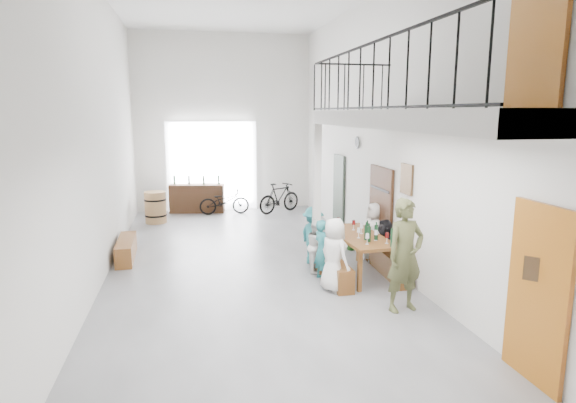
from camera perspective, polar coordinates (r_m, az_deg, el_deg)
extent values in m
plane|color=#5F5F61|center=(9.95, -4.67, -7.59)|extent=(12.00, 12.00, 0.00)
plane|color=white|center=(15.43, -7.64, 9.19)|extent=(5.50, 0.00, 5.50)
plane|color=white|center=(3.59, 6.73, 5.01)|extent=(5.50, 0.00, 5.50)
plane|color=white|center=(9.53, -21.72, 7.76)|extent=(0.00, 12.00, 12.00)
plane|color=white|center=(10.16, 10.83, 8.44)|extent=(0.00, 12.00, 12.00)
cube|color=white|center=(15.44, -8.99, 4.13)|extent=(2.80, 0.08, 2.80)
cube|color=#9B5512|center=(6.24, 27.47, -9.77)|extent=(0.06, 0.95, 2.10)
cube|color=#3B1E11|center=(10.08, 10.88, -1.61)|extent=(0.06, 1.10, 2.00)
cube|color=#2D372D|center=(12.66, 6.03, 0.99)|extent=(0.06, 0.80, 2.00)
cube|color=#9B5512|center=(6.29, 27.54, 18.63)|extent=(0.06, 0.90, 1.95)
cube|color=#442F1B|center=(8.95, 13.89, 2.59)|extent=(0.04, 0.45, 0.55)
cylinder|color=white|center=(11.28, 8.24, 6.93)|extent=(0.04, 0.28, 0.28)
cube|color=silver|center=(6.93, 15.31, 9.43)|extent=(1.50, 5.60, 0.25)
cube|color=black|center=(6.70, 9.88, 18.03)|extent=(0.03, 5.60, 0.03)
cube|color=black|center=(6.64, 9.65, 10.91)|extent=(0.03, 5.60, 0.03)
cube|color=black|center=(9.54, 7.77, 15.80)|extent=(1.50, 0.03, 0.03)
cube|color=silver|center=(9.41, 3.42, 0.41)|extent=(0.14, 0.14, 2.88)
cube|color=brown|center=(9.28, 8.48, -4.12)|extent=(0.88, 1.97, 0.06)
cube|color=brown|center=(8.53, 8.50, -8.21)|extent=(0.07, 0.07, 0.73)
cube|color=brown|center=(8.80, 12.55, -7.76)|extent=(0.07, 0.07, 0.73)
cube|color=brown|center=(10.02, 4.80, -5.28)|extent=(0.07, 0.07, 0.73)
cube|color=brown|center=(10.25, 8.34, -4.99)|extent=(0.07, 0.07, 0.73)
cube|color=brown|center=(9.18, 5.10, -7.77)|extent=(0.32, 1.84, 0.42)
cube|color=brown|center=(9.61, 11.59, -7.04)|extent=(0.34, 1.94, 0.44)
cylinder|color=black|center=(8.78, 9.58, -3.61)|extent=(0.07, 0.07, 0.35)
cylinder|color=black|center=(8.91, 10.42, -3.43)|extent=(0.07, 0.07, 0.35)
cylinder|color=black|center=(8.90, 9.26, -3.41)|extent=(0.07, 0.07, 0.35)
cylinder|color=black|center=(9.03, 9.38, -3.22)|extent=(0.07, 0.07, 0.35)
cube|color=brown|center=(10.86, -18.63, -5.38)|extent=(0.38, 1.54, 0.43)
cylinder|color=olive|center=(14.08, -15.43, -0.67)|extent=(0.59, 0.59, 0.89)
cylinder|color=black|center=(14.12, -15.39, -1.55)|extent=(0.61, 0.61, 0.05)
cylinder|color=black|center=(14.04, -15.48, 0.23)|extent=(0.61, 0.61, 0.05)
cube|color=#3B1E11|center=(15.27, -10.72, 0.37)|extent=(1.73, 0.74, 0.88)
cylinder|color=black|center=(15.34, -13.32, 2.52)|extent=(0.06, 0.06, 0.28)
cylinder|color=black|center=(15.21, -11.66, 2.52)|extent=(0.06, 0.06, 0.28)
cylinder|color=black|center=(15.10, -9.96, 2.53)|extent=(0.06, 0.06, 0.28)
cylinder|color=black|center=(15.09, -8.21, 2.57)|extent=(0.06, 0.06, 0.28)
imported|color=white|center=(8.44, 5.48, -6.30)|extent=(0.64, 0.75, 1.30)
imported|color=#24747A|center=(9.02, 4.04, -5.72)|extent=(0.37, 0.47, 1.14)
imported|color=white|center=(9.45, 3.47, -5.28)|extent=(0.51, 0.59, 1.03)
imported|color=#24747A|center=(9.87, 2.97, -4.08)|extent=(0.64, 0.87, 1.20)
imported|color=#A3281C|center=(8.98, 13.28, -6.25)|extent=(0.34, 0.66, 1.08)
imported|color=black|center=(9.69, 11.34, -5.07)|extent=(0.41, 0.99, 1.03)
imported|color=white|center=(10.22, 10.16, -3.60)|extent=(0.43, 0.63, 1.24)
imported|color=#494C2B|center=(7.75, 13.71, -6.21)|extent=(0.73, 0.56, 1.79)
imported|color=#164614|center=(11.07, 7.59, -4.65)|extent=(0.44, 0.41, 0.41)
imported|color=black|center=(14.85, -7.56, 0.01)|extent=(1.52, 0.55, 0.80)
imported|color=black|center=(14.94, -1.03, 0.45)|extent=(1.58, 1.15, 0.94)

